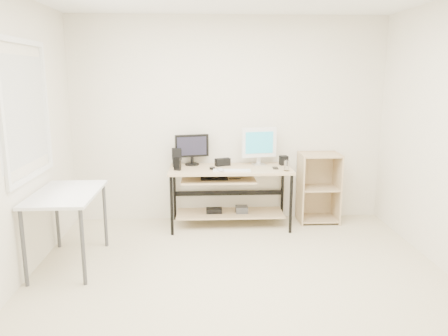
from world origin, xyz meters
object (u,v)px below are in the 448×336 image
desk (228,185)px  shelf_unit (318,187)px  audio_controller (177,164)px  white_imac (259,143)px  side_table (66,200)px  black_monitor (192,148)px

desk → shelf_unit: (1.18, 0.16, -0.09)m
shelf_unit → audio_controller: (-1.79, -0.27, 0.38)m
white_imac → shelf_unit: bearing=-11.4°
desk → white_imac: 0.65m
side_table → black_monitor: (1.21, 1.26, 0.30)m
black_monitor → white_imac: (0.85, -0.04, 0.05)m
side_table → white_imac: size_ratio=2.09×
desk → shelf_unit: bearing=7.8°
desk → black_monitor: (-0.45, 0.20, 0.44)m
desk → audio_controller: size_ratio=9.70×
white_imac → black_monitor: bearing=166.1°
desk → audio_controller: 0.69m
white_imac → audio_controller: 1.07m
shelf_unit → white_imac: size_ratio=1.88×
black_monitor → desk: bearing=-37.4°
side_table → audio_controller: (1.04, 0.95, 0.16)m
desk → side_table: same height
side_table → audio_controller: audio_controller is taller
desk → white_imac: white_imac is taller
side_table → audio_controller: bearing=42.5°
black_monitor → audio_controller: (-0.17, -0.31, -0.15)m
desk → shelf_unit: shelf_unit is taller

